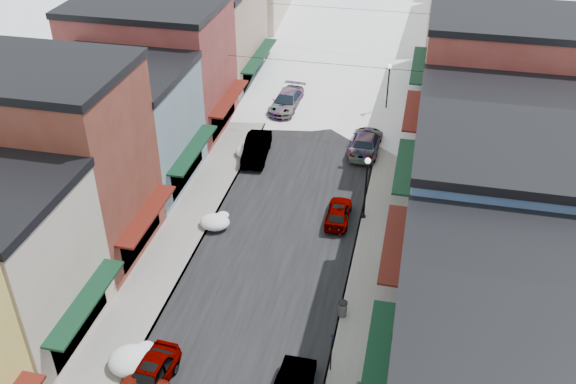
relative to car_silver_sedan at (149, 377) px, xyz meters
The scene contains 29 objects.
road 49.67m from the car_silver_sedan, 85.93° to the left, with size 10.00×160.00×0.01m, color black.
sidewalk_left 49.64m from the car_silver_sedan, 93.55° to the left, with size 3.20×160.00×0.15m, color gray.
sidewalk_right 50.57m from the car_silver_sedan, 78.44° to the left, with size 3.20×160.00×0.15m, color gray.
curb_left 49.56m from the car_silver_sedan, 91.76° to the left, with size 0.10×160.00×0.15m, color slate.
curb_right 50.28m from the car_silver_sedan, 80.18° to the left, with size 0.10×160.00×0.15m, color slate.
bldg_l_brick_near 15.30m from the car_silver_sedan, 135.36° to the left, with size 12.30×8.20×12.50m.
bldg_l_grayblue 21.23m from the car_silver_sedan, 117.53° to the left, with size 11.30×9.20×9.00m.
bldg_l_brick_far 29.91m from the car_silver_sedan, 111.17° to the left, with size 13.30×9.20×11.00m.
bldg_l_tan 38.99m from the car_silver_sedan, 104.44° to the left, with size 11.30×11.20×10.00m.
bldg_r_green 17.26m from the car_silver_sedan, ahead, with size 11.30×9.20×9.50m.
bldg_r_blue 20.27m from the car_silver_sedan, 32.22° to the left, with size 11.30×9.20×10.50m.
bldg_r_cream 26.31m from the car_silver_sedan, 48.61° to the left, with size 12.30×9.20×9.00m.
bldg_r_brick_far 33.96m from the car_silver_sedan, 58.16° to the left, with size 13.30×9.20×11.50m.
bldg_r_tan 42.20m from the car_silver_sedan, 66.55° to the left, with size 11.30×11.20×9.50m.
overhead_cables 37.60m from the car_silver_sedan, 84.56° to the left, with size 16.40×15.04×0.04m.
car_silver_sedan is the anchor object (origin of this frame).
car_dark_hatch 23.78m from the car_silver_sedan, 91.86° to the left, with size 1.79×5.14×1.70m, color black.
car_silver_wagon 32.88m from the car_silver_sedan, 90.55° to the left, with size 2.37×5.82×1.69m, color #9EA2A6.
car_gray_suv 17.93m from the car_silver_sedan, 66.92° to the left, with size 1.62×4.02×1.37m, color #989BA0.
car_black_sedan 27.85m from the car_silver_sedan, 73.95° to the left, with size 2.35×5.77×1.67m, color black.
car_lane_silver 45.36m from the car_silver_sedan, 87.21° to the left, with size 1.61×3.99×1.36m, color #A7A9B0.
car_lane_white 55.96m from the car_silver_sedan, 84.71° to the left, with size 2.30×4.99×1.39m, color silver.
parking_sign 9.28m from the car_silver_sedan, 19.09° to the left, with size 0.07×0.34×2.51m.
trash_can 11.29m from the car_silver_sedan, 39.35° to the left, with size 0.56×0.56×0.95m.
streetlamp_near 19.34m from the car_silver_sedan, 62.91° to the left, with size 0.39×0.39×4.74m.
streetlamp_far 34.92m from the car_silver_sedan, 75.49° to the left, with size 0.40×0.40×4.77m.
snow_pile_near 1.75m from the car_silver_sedan, 141.24° to the left, with size 2.57×2.78×1.09m.
snow_pile_mid 13.98m from the car_silver_sedan, 94.37° to the left, with size 2.08×2.48×0.88m.
snow_pile_far 23.87m from the car_silver_sedan, 93.25° to the left, with size 2.28×2.60×0.96m.
Camera 1 is at (8.03, -9.31, 26.12)m, focal length 40.00 mm.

